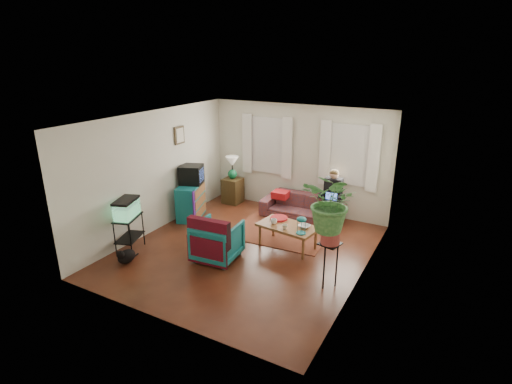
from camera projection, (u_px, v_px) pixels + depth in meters
The scene contains 31 objects.
floor at pixel (246, 250), 7.94m from camera, with size 4.50×5.00×0.01m, color #4F2B14.
ceiling at pixel (245, 119), 7.09m from camera, with size 4.50×5.00×0.01m, color white.
wall_back at pixel (298, 159), 9.59m from camera, with size 4.50×0.01×2.60m, color silver.
wall_front at pixel (154, 240), 5.45m from camera, with size 4.50×0.01×2.60m, color silver.
wall_left at pixel (155, 172), 8.54m from camera, with size 0.01×5.00×2.60m, color silver.
wall_right at pixel (365, 209), 6.50m from camera, with size 0.01×5.00×2.60m, color silver.
window_left at pixel (268, 145), 9.85m from camera, with size 1.08×0.04×1.38m, color white.
window_right at pixel (350, 155), 8.92m from camera, with size 1.08×0.04×1.38m, color white.
curtains_left at pixel (267, 146), 9.78m from camera, with size 1.36×0.06×1.50m, color white.
curtains_right at pixel (349, 156), 8.85m from camera, with size 1.36×0.06×1.50m, color white.
picture_frame at pixel (180, 135), 9.01m from camera, with size 0.04×0.32×0.40m, color #3D2616.
area_rug at pixel (282, 231), 8.75m from camera, with size 2.00×1.60×0.01m, color brown.
sofa at pixel (302, 203), 9.37m from camera, with size 1.92×0.76×0.75m, color brown.
seated_person at pixel (331, 200), 9.01m from camera, with size 0.48×0.59×1.15m, color black, non-canonical shape.
side_table at pixel (233, 191), 10.37m from camera, with size 0.45×0.45×0.65m, color #3B2016.
table_lamp at pixel (232, 168), 10.17m from camera, with size 0.33×0.33×0.60m, color white, non-canonical shape.
dresser at pixel (191, 201), 9.40m from camera, with size 0.46×0.91×0.82m, color #125271.
crt_tv at pixel (191, 174), 9.27m from camera, with size 0.50×0.46×0.44m, color black.
aquarium_stand at pixel (129, 234), 7.81m from camera, with size 0.36×0.64×0.71m, color black.
aquarium at pixel (126, 208), 7.63m from camera, with size 0.32×0.58×0.38m, color #7FD899.
black_cat at pixel (126, 255), 7.40m from camera, with size 0.25×0.38×0.33m, color black.
armchair at pixel (217, 239), 7.49m from camera, with size 0.79×0.74×0.82m, color #126B6C.
serape_throw at pixel (208, 237), 7.17m from camera, with size 0.82×0.19×0.67m, color #9E0A0A.
coffee_table at pixel (287, 236), 7.98m from camera, with size 1.16×0.63×0.48m, color brown.
cup_a at pixel (274, 221), 7.95m from camera, with size 0.13×0.13×0.10m, color white.
cup_b at pixel (285, 227), 7.71m from camera, with size 0.11×0.11×0.10m, color beige.
bowl at pixel (304, 226), 7.79m from camera, with size 0.23×0.23×0.06m, color white.
snack_tray at pixel (279, 218), 8.19m from camera, with size 0.36×0.36×0.04m, color #B21414.
birdcage at pixel (301, 225), 7.50m from camera, with size 0.19×0.19×0.34m, color #115B6B, non-canonical shape.
plant_stand at pixel (328, 265), 6.61m from camera, with size 0.33×0.33×0.79m, color black.
potted_plant at pixel (332, 212), 6.30m from camera, with size 0.90×0.78×1.00m, color #599947.
Camera 1 is at (3.59, -6.15, 3.71)m, focal length 28.00 mm.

